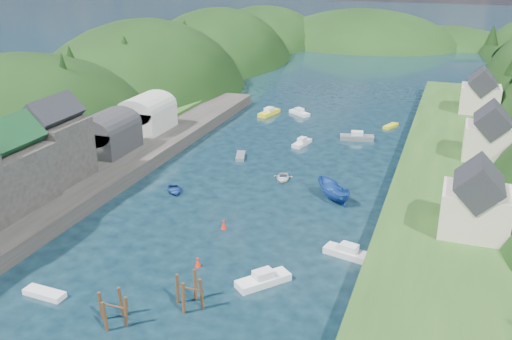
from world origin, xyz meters
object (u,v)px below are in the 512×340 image
at_px(piling_cluster_far, 189,294).
at_px(channel_buoy_near, 198,263).
at_px(channel_buoy_far, 224,225).
at_px(piling_cluster_near, 114,311).

distance_m(piling_cluster_far, channel_buoy_near, 7.08).
bearing_deg(piling_cluster_far, channel_buoy_far, 101.32).
distance_m(piling_cluster_far, channel_buoy_far, 15.97).
distance_m(piling_cluster_near, piling_cluster_far, 6.95).
height_order(piling_cluster_near, piling_cluster_far, piling_cluster_far).
xyz_separation_m(piling_cluster_near, channel_buoy_near, (2.92, 11.25, -0.70)).
relative_size(piling_cluster_near, channel_buoy_near, 3.18).
xyz_separation_m(piling_cluster_far, channel_buoy_far, (-3.13, 15.64, -0.81)).
relative_size(piling_cluster_near, channel_buoy_far, 3.18).
distance_m(piling_cluster_near, channel_buoy_far, 20.36).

